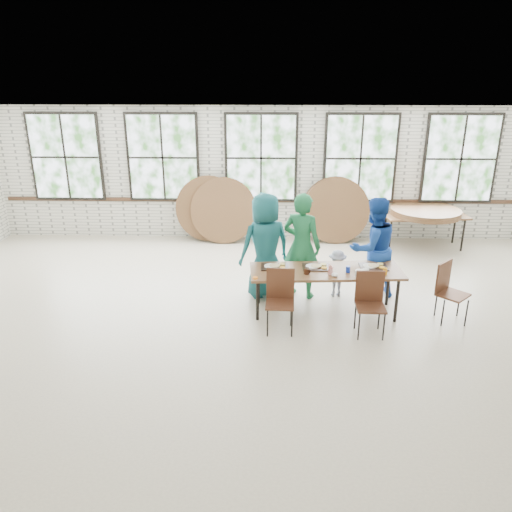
{
  "coord_description": "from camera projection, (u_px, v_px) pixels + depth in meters",
  "views": [
    {
      "loc": [
        0.2,
        -6.72,
        3.72
      ],
      "look_at": [
        0.0,
        0.4,
        1.05
      ],
      "focal_mm": 35.0,
      "sensor_mm": 36.0,
      "label": 1
    }
  ],
  "objects": [
    {
      "name": "round_tops_stacked",
      "position": [
        425.0,
        212.0,
        10.89
      ],
      "size": [
        1.5,
        1.5,
        0.13
      ],
      "color": "brown",
      "rests_on": "storage_table"
    },
    {
      "name": "adult_green",
      "position": [
        302.0,
        246.0,
        8.46
      ],
      "size": [
        0.79,
        0.68,
        1.83
      ],
      "primitive_type": "imported",
      "rotation": [
        0.0,
        0.0,
        2.71
      ],
      "color": "#1C6B3D",
      "rests_on": "ground"
    },
    {
      "name": "chair_near_left",
      "position": [
        280.0,
        295.0,
        7.46
      ],
      "size": [
        0.44,
        0.42,
        0.95
      ],
      "rotation": [
        0.0,
        0.0,
        -0.04
      ],
      "color": "#4C2919",
      "rests_on": "ground"
    },
    {
      "name": "room",
      "position": [
        261.0,
        160.0,
        11.12
      ],
      "size": [
        12.0,
        12.0,
        12.0
      ],
      "color": "beige",
      "rests_on": "ground"
    },
    {
      "name": "storage_table",
      "position": [
        425.0,
        217.0,
        10.93
      ],
      "size": [
        1.87,
        0.93,
        0.74
      ],
      "rotation": [
        0.0,
        0.0,
        0.1
      ],
      "color": "brown",
      "rests_on": "ground"
    },
    {
      "name": "adult_teal",
      "position": [
        265.0,
        246.0,
        8.47
      ],
      "size": [
        1.05,
        0.89,
        1.82
      ],
      "primitive_type": "imported",
      "rotation": [
        0.0,
        0.0,
        3.55
      ],
      "color": "#174E5A",
      "rests_on": "ground"
    },
    {
      "name": "toddler",
      "position": [
        337.0,
        273.0,
        8.61
      ],
      "size": [
        0.57,
        0.36,
        0.84
      ],
      "primitive_type": "imported",
      "rotation": [
        0.0,
        0.0,
        3.23
      ],
      "color": "#121739",
      "rests_on": "ground"
    },
    {
      "name": "chair_near_right",
      "position": [
        370.0,
        298.0,
        7.37
      ],
      "size": [
        0.43,
        0.41,
        0.95
      ],
      "rotation": [
        0.0,
        0.0,
        -0.01
      ],
      "color": "#4C2919",
      "rests_on": "ground"
    },
    {
      "name": "tabletop_clutter",
      "position": [
        332.0,
        269.0,
        7.86
      ],
      "size": [
        2.03,
        0.64,
        0.11
      ],
      "color": "black",
      "rests_on": "dining_table"
    },
    {
      "name": "dining_table",
      "position": [
        326.0,
        273.0,
        7.92
      ],
      "size": [
        2.45,
        0.95,
        0.74
      ],
      "rotation": [
        0.0,
        0.0,
        0.07
      ],
      "color": "brown",
      "rests_on": "ground"
    },
    {
      "name": "chair_spare",
      "position": [
        448.0,
        287.0,
        7.74
      ],
      "size": [
        0.58,
        0.58,
        0.95
      ],
      "rotation": [
        0.0,
        0.0,
        0.78
      ],
      "color": "#4C2919",
      "rests_on": "ground"
    },
    {
      "name": "round_tops_leaning",
      "position": [
        276.0,
        210.0,
        11.29
      ],
      "size": [
        4.4,
        0.49,
        1.49
      ],
      "color": "brown",
      "rests_on": "ground"
    },
    {
      "name": "adult_blue",
      "position": [
        373.0,
        248.0,
        8.44
      ],
      "size": [
        1.05,
        0.94,
        1.77
      ],
      "primitive_type": "imported",
      "rotation": [
        0.0,
        0.0,
        3.53
      ],
      "color": "#16409C",
      "rests_on": "ground"
    }
  ]
}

